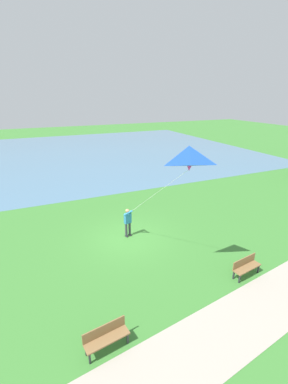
# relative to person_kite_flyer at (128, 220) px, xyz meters

# --- Properties ---
(ground_plane) EXTENTS (120.00, 120.00, 0.00)m
(ground_plane) POSITION_rel_person_kite_flyer_xyz_m (0.19, -0.03, -1.05)
(ground_plane) COLOR #3D7F33
(lake_water) EXTENTS (36.00, 44.00, 0.01)m
(lake_water) POSITION_rel_person_kite_flyer_xyz_m (-24.94, 3.97, -1.04)
(lake_water) COLOR teal
(lake_water) RESTS_ON ground
(walkway_path) EXTENTS (6.95, 32.01, 0.02)m
(walkway_path) POSITION_rel_person_kite_flyer_xyz_m (7.46, 1.97, -1.04)
(walkway_path) COLOR #ADA393
(walkway_path) RESTS_ON ground
(person_kite_flyer) EXTENTS (0.63, 0.51, 1.83)m
(person_kite_flyer) POSITION_rel_person_kite_flyer_xyz_m (0.00, 0.00, 0.00)
(person_kite_flyer) COLOR #232328
(person_kite_flyer) RESTS_ON ground
(flying_kite) EXTENTS (4.32, 1.81, 4.23)m
(flying_kite) POSITION_rel_person_kite_flyer_xyz_m (4.20, 1.09, 4.48)
(flying_kite) COLOR blue
(park_bench_near_walkway) EXTENTS (0.65, 1.55, 0.88)m
(park_bench_near_walkway) POSITION_rel_person_kite_flyer_xyz_m (6.53, -3.22, -0.54)
(park_bench_near_walkway) COLOR olive
(park_bench_near_walkway) RESTS_ON ground
(park_bench_far_walkway) EXTENTS (0.65, 1.55, 0.88)m
(park_bench_far_walkway) POSITION_rel_person_kite_flyer_xyz_m (5.52, 3.71, -0.54)
(park_bench_far_walkway) COLOR olive
(park_bench_far_walkway) RESTS_ON ground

